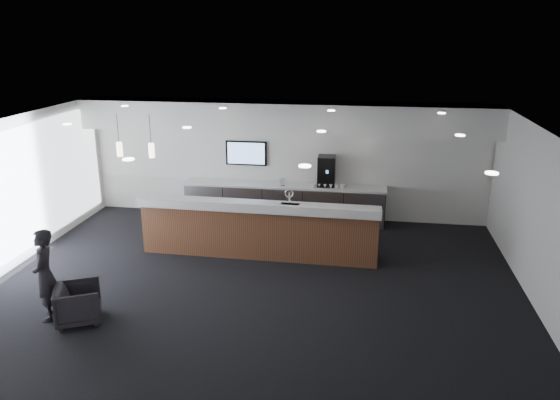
% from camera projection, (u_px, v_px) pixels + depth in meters
% --- Properties ---
extents(ground, '(10.00, 10.00, 0.00)m').
position_uv_depth(ground, '(255.00, 283.00, 10.43)').
color(ground, black).
rests_on(ground, ground).
extents(ceiling, '(10.00, 8.00, 0.02)m').
position_uv_depth(ceiling, '(253.00, 128.00, 9.53)').
color(ceiling, black).
rests_on(ceiling, back_wall).
extents(back_wall, '(10.00, 0.02, 3.00)m').
position_uv_depth(back_wall, '(286.00, 159.00, 13.75)').
color(back_wall, white).
rests_on(back_wall, ground).
extents(left_wall, '(0.02, 8.00, 3.00)m').
position_uv_depth(left_wall, '(5.00, 196.00, 10.73)').
color(left_wall, white).
rests_on(left_wall, ground).
extents(right_wall, '(0.02, 8.00, 3.00)m').
position_uv_depth(right_wall, '(543.00, 224.00, 9.23)').
color(right_wall, white).
rests_on(right_wall, ground).
extents(soffit_bulkhead, '(10.00, 0.90, 0.70)m').
position_uv_depth(soffit_bulkhead, '(283.00, 117.00, 12.98)').
color(soffit_bulkhead, white).
rests_on(soffit_bulkhead, back_wall).
extents(alcove_panel, '(9.80, 0.06, 1.40)m').
position_uv_depth(alcove_panel, '(286.00, 156.00, 13.69)').
color(alcove_panel, white).
rests_on(alcove_panel, back_wall).
extents(window_blinds_wall, '(0.04, 7.36, 2.55)m').
position_uv_depth(window_blinds_wall, '(7.00, 197.00, 10.72)').
color(window_blinds_wall, '#A2AFC3').
rests_on(window_blinds_wall, left_wall).
extents(back_credenza, '(5.06, 0.66, 0.95)m').
position_uv_depth(back_credenza, '(284.00, 202.00, 13.71)').
color(back_credenza, gray).
rests_on(back_credenza, ground).
extents(wall_tv, '(1.05, 0.08, 0.62)m').
position_uv_depth(wall_tv, '(246.00, 153.00, 13.76)').
color(wall_tv, black).
rests_on(wall_tv, back_wall).
extents(pendant_left, '(0.12, 0.12, 0.30)m').
position_uv_depth(pendant_left, '(144.00, 155.00, 10.86)').
color(pendant_left, '#FFF0C6').
rests_on(pendant_left, ceiling).
extents(pendant_right, '(0.12, 0.12, 0.30)m').
position_uv_depth(pendant_right, '(111.00, 154.00, 10.97)').
color(pendant_right, '#FFF0C6').
rests_on(pendant_right, ceiling).
extents(ceiling_can_lights, '(7.00, 5.00, 0.02)m').
position_uv_depth(ceiling_can_lights, '(253.00, 129.00, 9.54)').
color(ceiling_can_lights, white).
rests_on(ceiling_can_lights, ceiling).
extents(service_counter, '(5.10, 0.92, 1.49)m').
position_uv_depth(service_counter, '(259.00, 229.00, 11.61)').
color(service_counter, '#50301A').
rests_on(service_counter, ground).
extents(coffee_machine, '(0.43, 0.56, 0.74)m').
position_uv_depth(coffee_machine, '(326.00, 171.00, 13.37)').
color(coffee_machine, black).
rests_on(coffee_machine, back_credenza).
extents(info_sign_left, '(0.15, 0.06, 0.20)m').
position_uv_depth(info_sign_left, '(283.00, 182.00, 13.42)').
color(info_sign_left, silver).
rests_on(info_sign_left, back_credenza).
extents(info_sign_right, '(0.20, 0.03, 0.27)m').
position_uv_depth(info_sign_right, '(326.00, 182.00, 13.30)').
color(info_sign_right, silver).
rests_on(info_sign_right, back_credenza).
extents(armchair, '(0.95, 0.94, 0.65)m').
position_uv_depth(armchair, '(78.00, 303.00, 8.99)').
color(armchair, black).
rests_on(armchair, ground).
extents(lounge_guest, '(0.55, 0.67, 1.57)m').
position_uv_depth(lounge_guest, '(45.00, 275.00, 8.97)').
color(lounge_guest, black).
rests_on(lounge_guest, ground).
extents(cup_0, '(0.11, 0.11, 0.10)m').
position_uv_depth(cup_0, '(342.00, 186.00, 13.21)').
color(cup_0, white).
rests_on(cup_0, back_credenza).
extents(cup_1, '(0.15, 0.15, 0.10)m').
position_uv_depth(cup_1, '(337.00, 186.00, 13.23)').
color(cup_1, white).
rests_on(cup_1, back_credenza).
extents(cup_2, '(0.13, 0.13, 0.10)m').
position_uv_depth(cup_2, '(331.00, 186.00, 13.26)').
color(cup_2, white).
rests_on(cup_2, back_credenza).
extents(cup_3, '(0.14, 0.14, 0.10)m').
position_uv_depth(cup_3, '(325.00, 186.00, 13.28)').
color(cup_3, white).
rests_on(cup_3, back_credenza).
extents(cup_4, '(0.15, 0.15, 0.10)m').
position_uv_depth(cup_4, '(319.00, 185.00, 13.30)').
color(cup_4, white).
rests_on(cup_4, back_credenza).
extents(cup_5, '(0.12, 0.12, 0.10)m').
position_uv_depth(cup_5, '(314.00, 185.00, 13.32)').
color(cup_5, white).
rests_on(cup_5, back_credenza).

